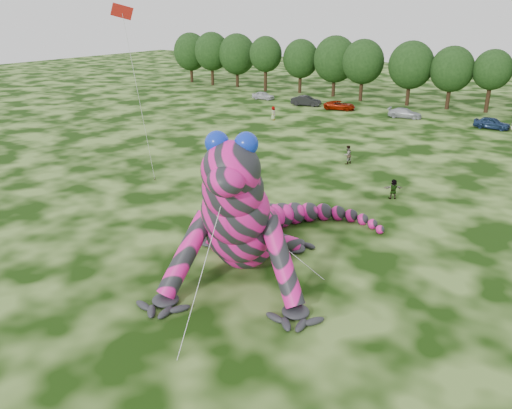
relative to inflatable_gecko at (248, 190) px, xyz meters
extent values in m
plane|color=#16330A|center=(2.39, -1.86, -4.29)|extent=(240.00, 240.00, 0.00)
cube|color=red|center=(-13.19, 4.16, 9.24)|extent=(1.26, 1.19, 1.17)
cylinder|color=silver|center=(-13.99, 5.91, 2.48)|extent=(0.02, 0.02, 14.07)
cylinder|color=#382314|center=(-14.80, 7.66, -4.17)|extent=(0.08, 0.08, 0.24)
imported|color=silver|center=(-28.93, 47.51, -3.66)|extent=(3.75, 1.61, 1.26)
imported|color=black|center=(-20.45, 46.27, -3.55)|extent=(4.70, 2.29, 1.48)
imported|color=#8E1603|center=(-14.83, 46.04, -3.66)|extent=(4.85, 2.85, 1.27)
imported|color=#ADB0B6|center=(-5.04, 45.41, -3.65)|extent=(4.63, 2.36, 1.29)
imported|color=navy|center=(5.95, 44.72, -3.58)|extent=(4.27, 1.94, 1.42)
imported|color=gray|center=(3.82, 14.39, -3.51)|extent=(1.45, 1.23, 1.57)
imported|color=gray|center=(-19.23, 34.57, -3.39)|extent=(1.05, 0.97, 1.79)
imported|color=gray|center=(-2.89, 21.14, -3.40)|extent=(0.91, 1.03, 1.78)
camera|label=1|loc=(14.65, -21.68, 9.38)|focal=35.00mm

